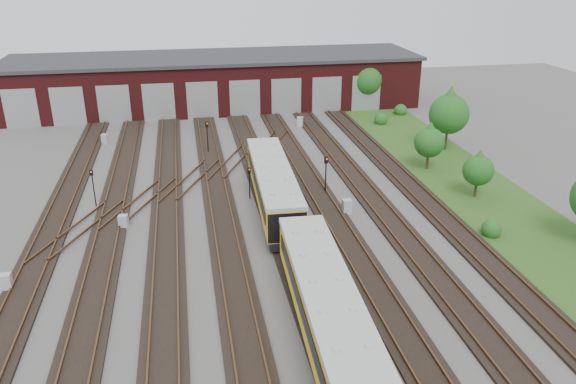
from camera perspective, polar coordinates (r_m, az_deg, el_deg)
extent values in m
plane|color=#464441|center=(36.39, -2.76, -6.64)|extent=(120.00, 120.00, 0.00)
cube|color=black|center=(37.42, -24.72, -7.90)|extent=(2.40, 70.00, 0.18)
cube|color=#533721|center=(37.54, -25.82, -7.72)|extent=(0.10, 70.00, 0.15)
cube|color=#533721|center=(37.16, -23.68, -7.64)|extent=(0.10, 70.00, 0.15)
cube|color=black|center=(36.57, -18.61, -7.63)|extent=(2.40, 70.00, 0.18)
cube|color=#533721|center=(36.61, -19.76, -7.46)|extent=(0.10, 70.00, 0.15)
cube|color=#533721|center=(36.39, -17.52, -7.34)|extent=(0.10, 70.00, 0.15)
cube|color=black|center=(36.15, -12.30, -7.25)|extent=(2.40, 70.00, 0.18)
cube|color=#533721|center=(36.11, -13.46, -7.10)|extent=(0.10, 70.00, 0.15)
cube|color=#533721|center=(36.04, -11.17, -6.95)|extent=(0.10, 70.00, 0.15)
cube|color=black|center=(36.17, -5.92, -6.78)|extent=(2.40, 70.00, 0.18)
cube|color=#533721|center=(36.05, -7.08, -6.65)|extent=(0.10, 70.00, 0.15)
cube|color=#533721|center=(36.14, -4.80, -6.46)|extent=(0.10, 70.00, 0.15)
cube|color=black|center=(36.63, 0.35, -6.24)|extent=(2.40, 70.00, 0.18)
cube|color=#533721|center=(36.43, -0.76, -6.12)|extent=(0.10, 70.00, 0.15)
cube|color=#533721|center=(36.67, 1.46, -5.91)|extent=(0.10, 70.00, 0.15)
cube|color=black|center=(37.51, 6.39, -5.65)|extent=(2.40, 70.00, 0.18)
cube|color=#533721|center=(37.24, 5.34, -5.53)|extent=(0.10, 70.00, 0.15)
cube|color=#533721|center=(37.63, 7.45, -5.32)|extent=(0.10, 70.00, 0.15)
cube|color=black|center=(38.78, 12.08, -5.03)|extent=(2.40, 70.00, 0.18)
cube|color=#533721|center=(38.45, 11.10, -4.92)|extent=(0.10, 70.00, 0.15)
cube|color=#533721|center=(38.98, 13.08, -4.70)|extent=(0.10, 70.00, 0.15)
cube|color=black|center=(40.42, 17.35, -4.41)|extent=(2.40, 70.00, 0.18)
cube|color=#533721|center=(40.03, 16.46, -4.31)|extent=(0.10, 70.00, 0.15)
cube|color=#533721|center=(40.67, 18.27, -4.10)|extent=(0.10, 70.00, 0.15)
cube|color=#533721|center=(45.16, -14.70, -0.91)|extent=(5.40, 9.62, 0.15)
cube|color=#533721|center=(48.70, -9.79, 1.31)|extent=(5.40, 9.62, 0.15)
cube|color=#533721|center=(52.61, -5.56, 3.20)|extent=(5.40, 9.62, 0.15)
cube|color=#533721|center=(42.09, -20.41, -3.46)|extent=(5.40, 9.62, 0.15)
cube|color=#533721|center=(56.82, -1.93, 4.81)|extent=(5.40, 9.62, 0.15)
cube|color=#4A1213|center=(73.03, -7.36, 10.98)|extent=(50.00, 12.00, 6.00)
cube|color=#2E2E30|center=(72.45, -7.49, 13.42)|extent=(51.00, 12.50, 0.40)
cube|color=gray|center=(69.54, -25.50, 7.65)|extent=(3.60, 0.12, 4.40)
cube|color=gray|center=(68.43, -21.44, 8.09)|extent=(3.60, 0.12, 4.40)
cube|color=gray|center=(67.67, -17.25, 8.49)|extent=(3.60, 0.12, 4.40)
cube|color=gray|center=(67.28, -12.99, 8.85)|extent=(3.60, 0.12, 4.40)
cube|color=gray|center=(67.25, -8.69, 9.17)|extent=(3.60, 0.12, 4.40)
cube|color=gray|center=(67.60, -4.40, 9.43)|extent=(3.60, 0.12, 4.40)
cube|color=gray|center=(68.31, -0.17, 9.64)|extent=(3.60, 0.12, 4.40)
cube|color=gray|center=(69.37, 3.95, 9.80)|extent=(3.60, 0.12, 4.40)
cube|color=gray|center=(70.78, 7.93, 9.90)|extent=(3.60, 0.12, 4.40)
cube|color=#294F1A|center=(50.69, 17.29, 1.17)|extent=(8.00, 55.00, 0.05)
cube|color=black|center=(29.17, 3.74, -13.58)|extent=(2.83, 14.81, 0.59)
cube|color=gold|center=(28.37, 3.81, -11.35)|extent=(3.13, 14.82, 2.16)
cube|color=#B3B3AF|center=(27.70, 3.88, -9.25)|extent=(3.22, 14.82, 0.29)
cube|color=black|center=(28.02, 1.18, -11.17)|extent=(0.57, 12.95, 0.83)
cube|color=black|center=(28.50, 6.42, -10.68)|extent=(0.57, 12.95, 0.83)
cube|color=black|center=(42.78, -1.51, -0.94)|extent=(2.83, 14.81, 0.59)
cube|color=gold|center=(42.24, -1.53, 0.76)|extent=(3.13, 14.82, 2.16)
cube|color=#B3B3AF|center=(41.80, -1.55, 2.32)|extent=(3.22, 14.82, 0.29)
cube|color=black|center=(42.03, -3.29, 0.97)|extent=(0.57, 12.95, 0.83)
cube|color=black|center=(42.31, 0.21, 1.17)|extent=(0.57, 12.95, 0.83)
cylinder|color=black|center=(45.50, -19.10, 0.12)|extent=(0.09, 0.09, 2.53)
cube|color=black|center=(44.97, -19.35, 1.86)|extent=(0.23, 0.15, 0.44)
sphere|color=red|center=(44.86, -19.37, 1.92)|extent=(0.10, 0.10, 0.10)
cylinder|color=black|center=(44.46, -3.93, 0.62)|extent=(0.09, 0.09, 2.19)
cube|color=black|center=(43.98, -3.98, 2.21)|extent=(0.25, 0.18, 0.46)
sphere|color=red|center=(43.86, -3.96, 2.28)|extent=(0.11, 0.11, 0.11)
cylinder|color=black|center=(55.27, -8.16, 5.22)|extent=(0.11, 0.11, 2.64)
cube|color=black|center=(54.81, -8.26, 6.81)|extent=(0.32, 0.26, 0.55)
sphere|color=red|center=(54.68, -8.26, 6.89)|extent=(0.13, 0.13, 0.13)
cylinder|color=black|center=(45.39, 3.84, 1.39)|extent=(0.11, 0.11, 2.60)
cube|color=black|center=(44.83, 3.90, 3.26)|extent=(0.32, 0.25, 0.55)
sphere|color=red|center=(44.70, 3.94, 3.35)|extent=(0.13, 0.13, 0.13)
cube|color=#ABAEB0|center=(36.55, -26.73, -8.23)|extent=(0.67, 0.56, 1.09)
cube|color=#ABAEB0|center=(60.77, -18.09, 5.14)|extent=(0.77, 0.72, 1.02)
cube|color=#ABAEB0|center=(41.42, -16.37, -2.93)|extent=(0.71, 0.63, 1.04)
cube|color=#ABAEB0|center=(63.86, 1.23, 7.15)|extent=(0.81, 0.75, 1.10)
cube|color=#ABAEB0|center=(42.25, 6.00, -1.49)|extent=(0.72, 0.62, 1.12)
cylinder|color=#372B18|center=(72.09, 7.86, 9.16)|extent=(0.27, 0.27, 1.99)
sphere|color=#1C4D16|center=(71.51, 7.97, 11.22)|extent=(3.87, 3.87, 3.87)
cone|color=#1C4D16|center=(71.25, 8.03, 12.31)|extent=(3.31, 3.31, 2.76)
cylinder|color=#372B18|center=(52.25, 13.97, 2.98)|extent=(0.22, 0.22, 1.39)
sphere|color=#1C4D16|center=(51.67, 14.16, 4.90)|extent=(2.69, 2.69, 2.69)
cone|color=#1C4D16|center=(51.39, 14.26, 5.92)|extent=(2.31, 2.31, 1.92)
cylinder|color=#372B18|center=(57.96, 15.75, 5.08)|extent=(0.24, 0.24, 1.99)
sphere|color=#1C4D16|center=(57.24, 16.04, 7.61)|extent=(3.88, 3.88, 3.88)
cone|color=#1C4D16|center=(56.91, 16.19, 8.95)|extent=(3.32, 3.32, 2.77)
cylinder|color=#372B18|center=(47.27, 18.51, 0.21)|extent=(0.22, 0.22, 1.25)
sphere|color=#1C4D16|center=(46.68, 18.76, 2.09)|extent=(2.43, 2.43, 2.43)
cone|color=#1C4D16|center=(46.40, 18.89, 3.09)|extent=(2.08, 2.08, 1.74)
sphere|color=#1C4D16|center=(41.17, 20.01, -3.33)|extent=(1.38, 1.38, 1.38)
sphere|color=#1C4D16|center=(65.61, 9.42, 7.47)|extent=(1.50, 1.50, 1.50)
sphere|color=#1C4D16|center=(70.05, 11.37, 8.32)|extent=(1.51, 1.51, 1.51)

